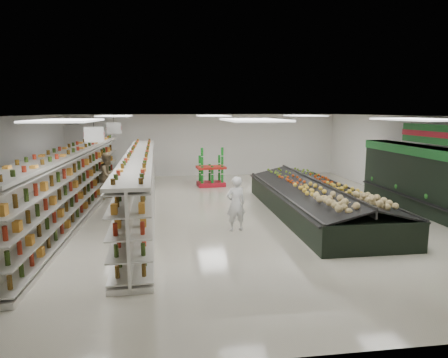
{
  "coord_description": "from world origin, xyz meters",
  "views": [
    {
      "loc": [
        -1.9,
        -12.82,
        3.35
      ],
      "look_at": [
        -0.06,
        0.23,
        1.11
      ],
      "focal_mm": 32.0,
      "sensor_mm": 36.0,
      "label": 1
    }
  ],
  "objects": [
    {
      "name": "floor",
      "position": [
        0.0,
        0.0,
        0.0
      ],
      "size": [
        16.0,
        16.0,
        0.0
      ],
      "primitive_type": "plane",
      "color": "beige",
      "rests_on": "ground"
    },
    {
      "name": "ceiling",
      "position": [
        0.0,
        0.0,
        3.2
      ],
      "size": [
        14.0,
        16.0,
        0.02
      ],
      "primitive_type": "cube",
      "color": "white",
      "rests_on": "wall_back"
    },
    {
      "name": "wall_back",
      "position": [
        0.0,
        8.0,
        1.6
      ],
      "size": [
        14.0,
        0.02,
        3.2
      ],
      "primitive_type": "cube",
      "color": "white",
      "rests_on": "floor"
    },
    {
      "name": "wall_front",
      "position": [
        0.0,
        -8.0,
        1.6
      ],
      "size": [
        14.0,
        0.02,
        3.2
      ],
      "primitive_type": "cube",
      "color": "white",
      "rests_on": "floor"
    },
    {
      "name": "wall_right",
      "position": [
        7.0,
        0.0,
        1.6
      ],
      "size": [
        0.02,
        16.0,
        3.2
      ],
      "primitive_type": "cube",
      "color": "white",
      "rests_on": "floor"
    },
    {
      "name": "produce_wall_case",
      "position": [
        6.53,
        -1.5,
        1.24
      ],
      "size": [
        0.93,
        8.0,
        2.2
      ],
      "color": "black",
      "rests_on": "floor"
    },
    {
      "name": "aisle_sign_near",
      "position": [
        -3.8,
        -2.0,
        2.75
      ],
      "size": [
        0.52,
        0.06,
        0.75
      ],
      "color": "white",
      "rests_on": "ceiling"
    },
    {
      "name": "aisle_sign_far",
      "position": [
        -3.8,
        2.0,
        2.75
      ],
      "size": [
        0.52,
        0.06,
        0.75
      ],
      "color": "white",
      "rests_on": "ceiling"
    },
    {
      "name": "hortifruti_banner",
      "position": [
        6.25,
        -1.5,
        2.65
      ],
      "size": [
        0.12,
        3.2,
        0.95
      ],
      "color": "#1C6927",
      "rests_on": "ceiling"
    },
    {
      "name": "gondola_left",
      "position": [
        -4.9,
        0.19,
        0.99
      ],
      "size": [
        1.21,
        12.49,
        2.16
      ],
      "rotation": [
        0.0,
        0.0,
        -0.02
      ],
      "color": "silver",
      "rests_on": "floor"
    },
    {
      "name": "gondola_center",
      "position": [
        -2.82,
        0.06,
        0.92
      ],
      "size": [
        1.19,
        11.64,
        2.01
      ],
      "rotation": [
        0.0,
        0.0,
        0.03
      ],
      "color": "silver",
      "rests_on": "floor"
    },
    {
      "name": "produce_island",
      "position": [
        2.85,
        -0.65,
        0.52
      ],
      "size": [
        2.8,
        7.71,
        1.15
      ],
      "rotation": [
        0.0,
        0.0,
        0.0
      ],
      "color": "black",
      "rests_on": "floor"
    },
    {
      "name": "soda_endcap",
      "position": [
        0.0,
        4.87,
        0.78
      ],
      "size": [
        1.34,
        0.97,
        1.62
      ],
      "rotation": [
        0.0,
        0.0,
        0.09
      ],
      "color": "#B41424",
      "rests_on": "floor"
    },
    {
      "name": "shopper_main",
      "position": [
        -0.04,
        -2.02,
        0.78
      ],
      "size": [
        0.64,
        0.5,
        1.56
      ],
      "primitive_type": "imported",
      "rotation": [
        0.0,
        0.0,
        3.38
      ],
      "color": "white",
      "rests_on": "floor"
    },
    {
      "name": "shopper_background",
      "position": [
        -4.2,
        2.83,
        0.9
      ],
      "size": [
        0.89,
        1.03,
        1.8
      ],
      "primitive_type": "imported",
      "rotation": [
        0.0,
        0.0,
        1.08
      ],
      "color": "#9D8761",
      "rests_on": "floor"
    }
  ]
}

